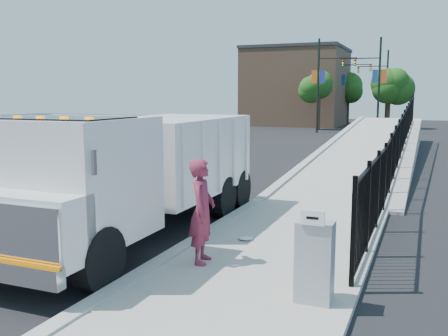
% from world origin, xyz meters
% --- Properties ---
extents(ground, '(120.00, 120.00, 0.00)m').
position_xyz_m(ground, '(0.00, 0.00, 0.00)').
color(ground, black).
rests_on(ground, ground).
extents(sidewalk, '(3.55, 12.00, 0.12)m').
position_xyz_m(sidewalk, '(1.93, -2.00, 0.06)').
color(sidewalk, '#9E998E').
rests_on(sidewalk, ground).
extents(curb, '(0.30, 12.00, 0.16)m').
position_xyz_m(curb, '(0.00, -2.00, 0.08)').
color(curb, '#ADAAA3').
rests_on(curb, ground).
extents(ramp, '(3.95, 24.06, 3.19)m').
position_xyz_m(ramp, '(2.12, 16.00, 0.00)').
color(ramp, '#9E998E').
rests_on(ramp, ground).
extents(iron_fence, '(0.10, 28.00, 1.80)m').
position_xyz_m(iron_fence, '(3.55, 12.00, 0.90)').
color(iron_fence, black).
rests_on(iron_fence, ground).
extents(truck, '(2.85, 8.46, 2.89)m').
position_xyz_m(truck, '(-1.53, -0.61, 1.63)').
color(truck, black).
rests_on(truck, ground).
extents(worker, '(0.61, 0.80, 1.97)m').
position_xyz_m(worker, '(0.77, -1.83, 1.10)').
color(worker, maroon).
rests_on(worker, sidewalk).
extents(utility_cabinet, '(0.55, 0.40, 1.25)m').
position_xyz_m(utility_cabinet, '(3.10, -2.83, 0.75)').
color(utility_cabinet, gray).
rests_on(utility_cabinet, sidewalk).
extents(arrow_sign, '(0.35, 0.04, 0.22)m').
position_xyz_m(arrow_sign, '(3.10, -3.05, 1.48)').
color(arrow_sign, white).
rests_on(arrow_sign, utility_cabinet).
extents(debris, '(0.32, 0.32, 0.08)m').
position_xyz_m(debris, '(1.02, -0.15, 0.16)').
color(debris, silver).
rests_on(debris, sidewalk).
extents(light_pole_0, '(3.77, 0.22, 8.00)m').
position_xyz_m(light_pole_0, '(-4.10, 33.15, 4.36)').
color(light_pole_0, black).
rests_on(light_pole_0, ground).
extents(light_pole_1, '(3.78, 0.22, 8.00)m').
position_xyz_m(light_pole_1, '(0.25, 34.01, 4.36)').
color(light_pole_1, black).
rests_on(light_pole_1, ground).
extents(light_pole_2, '(3.77, 0.22, 8.00)m').
position_xyz_m(light_pole_2, '(-3.91, 43.08, 4.36)').
color(light_pole_2, black).
rests_on(light_pole_2, ground).
extents(light_pole_3, '(3.78, 0.22, 8.00)m').
position_xyz_m(light_pole_3, '(-0.11, 46.64, 4.36)').
color(light_pole_3, black).
rests_on(light_pole_3, ground).
extents(tree_0, '(2.62, 2.62, 5.31)m').
position_xyz_m(tree_0, '(-4.97, 36.32, 3.95)').
color(tree_0, '#382314').
rests_on(tree_0, ground).
extents(tree_1, '(2.88, 2.88, 5.44)m').
position_xyz_m(tree_1, '(0.89, 40.86, 3.96)').
color(tree_1, '#382314').
rests_on(tree_1, ground).
extents(tree_2, '(3.14, 3.14, 5.57)m').
position_xyz_m(tree_2, '(-3.98, 47.55, 3.97)').
color(tree_2, '#382314').
rests_on(tree_2, ground).
extents(building, '(10.00, 10.00, 8.00)m').
position_xyz_m(building, '(-9.00, 44.00, 4.00)').
color(building, '#8C664C').
rests_on(building, ground).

